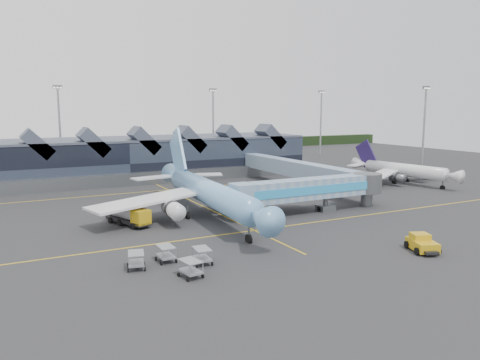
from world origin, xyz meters
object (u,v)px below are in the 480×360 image
fuel_truck (127,213)px  main_airliner (207,191)px  jet_bridge (320,188)px  regional_jet (401,170)px  pushback_tug (422,244)px

fuel_truck → main_airliner: bearing=-24.2°
jet_bridge → fuel_truck: jet_bridge is taller
regional_jet → main_airliner: bearing=-176.6°
main_airliner → jet_bridge: bearing=-12.9°
jet_bridge → pushback_tug: jet_bridge is taller
jet_bridge → fuel_truck: bearing=168.9°
main_airliner → regional_jet: (51.30, 10.30, -0.95)m
regional_jet → pushback_tug: size_ratio=5.60×
pushback_tug → regional_jet: bearing=68.3°
main_airliner → pushback_tug: 31.65m
fuel_truck → jet_bridge: bearing=-32.2°
main_airliner → pushback_tug: main_airliner is taller
jet_bridge → regional_jet: bearing=24.6°
fuel_truck → pushback_tug: bearing=-67.1°
jet_bridge → pushback_tug: 22.74m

